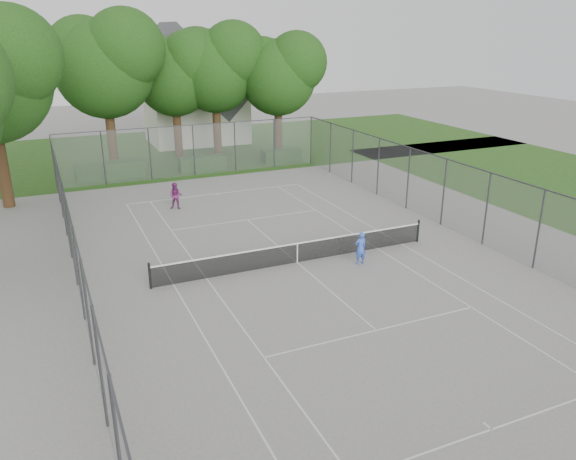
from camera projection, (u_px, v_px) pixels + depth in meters
name	position (u px, v px, depth m)	size (l,w,h in m)	color
ground	(297.00, 263.00, 24.62)	(120.00, 120.00, 0.00)	slate
grass_far	(167.00, 151.00, 46.96)	(60.00, 20.00, 0.00)	#224714
court_markings	(297.00, 263.00, 24.62)	(11.03, 23.83, 0.01)	silver
tennis_net	(297.00, 252.00, 24.45)	(12.87, 0.10, 1.10)	black
perimeter_fence	(297.00, 224.00, 24.00)	(18.08, 34.08, 3.52)	#38383D
tree_far_left	(105.00, 60.00, 38.05)	(7.71, 7.04, 11.09)	#3A2515
tree_far_midleft	(175.00, 71.00, 42.37)	(6.74, 6.16, 9.69)	#3A2515
tree_far_midright	(216.00, 64.00, 42.65)	(7.17, 6.55, 10.31)	#3A2515
tree_far_right	(279.00, 71.00, 42.91)	(6.66, 6.08, 9.57)	#3A2515
hedge_left	(110.00, 170.00, 38.20)	(4.53, 1.36, 1.13)	#1C4215
hedge_mid	(202.00, 164.00, 40.25)	(3.35, 0.96, 1.05)	#1C4215
hedge_right	(281.00, 155.00, 43.18)	(2.98, 1.09, 0.89)	#1C4215
house	(195.00, 95.00, 49.36)	(8.17, 6.33, 10.17)	silver
girl_player	(361.00, 248.00, 24.28)	(0.54, 0.35, 1.47)	blue
woman_player	(176.00, 196.00, 31.69)	(0.74, 0.58, 1.52)	#742663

